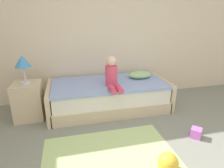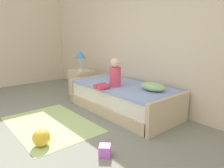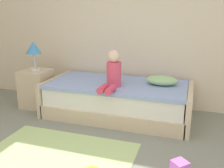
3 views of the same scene
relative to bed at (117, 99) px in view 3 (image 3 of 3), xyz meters
name	(u,v)px [view 3 (image 3 of 3)]	position (x,y,z in m)	size (l,w,h in m)	color
wall_rear	(139,15)	(0.16, 0.60, 1.20)	(7.20, 0.10, 2.90)	beige
bed	(117,99)	(0.00, 0.00, 0.00)	(2.11, 1.00, 0.50)	beige
nightstand	(37,88)	(-1.35, -0.04, 0.05)	(0.44, 0.44, 0.60)	beige
table_lamp	(33,49)	(-1.35, -0.04, 0.69)	(0.24, 0.24, 0.45)	silver
child_figure	(113,73)	(0.00, -0.23, 0.46)	(0.20, 0.51, 0.50)	#E04C6B
pillow	(162,80)	(0.62, 0.10, 0.32)	(0.44, 0.30, 0.13)	#99CC8C
area_rug	(57,157)	(-0.28, -1.30, -0.24)	(1.60, 1.10, 0.01)	#B2D189
toy_block	(180,168)	(0.98, -1.19, -0.18)	(0.13, 0.13, 0.13)	#CC66D8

